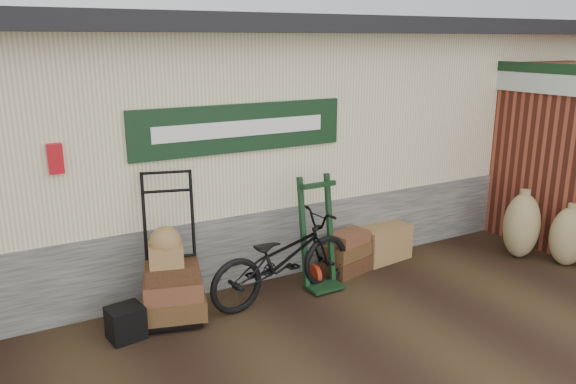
% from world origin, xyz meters
% --- Properties ---
extents(ground, '(80.00, 80.00, 0.00)m').
position_xyz_m(ground, '(0.00, 0.00, 0.00)').
color(ground, black).
rests_on(ground, ground).
extents(station_building, '(14.40, 4.10, 3.20)m').
position_xyz_m(station_building, '(-0.01, 2.74, 1.61)').
color(station_building, '#4C4C47').
rests_on(station_building, ground).
extents(brick_outbuilding, '(1.71, 4.51, 2.62)m').
position_xyz_m(brick_outbuilding, '(4.70, 1.19, 1.30)').
color(brick_outbuilding, maroon).
rests_on(brick_outbuilding, ground).
extents(porter_trolley, '(0.94, 0.80, 1.62)m').
position_xyz_m(porter_trolley, '(-1.30, 0.64, 0.81)').
color(porter_trolley, black).
rests_on(porter_trolley, ground).
extents(green_barrow, '(0.50, 0.43, 1.37)m').
position_xyz_m(green_barrow, '(0.49, 0.51, 0.68)').
color(green_barrow, black).
rests_on(green_barrow, ground).
extents(suitcase_stack, '(0.70, 0.54, 0.55)m').
position_xyz_m(suitcase_stack, '(1.04, 0.70, 0.28)').
color(suitcase_stack, '#361E11').
rests_on(suitcase_stack, ground).
extents(wicker_hamper, '(0.79, 0.57, 0.48)m').
position_xyz_m(wicker_hamper, '(1.72, 0.85, 0.24)').
color(wicker_hamper, olive).
rests_on(wicker_hamper, ground).
extents(black_trunk, '(0.38, 0.34, 0.34)m').
position_xyz_m(black_trunk, '(-1.88, 0.40, 0.17)').
color(black_trunk, black).
rests_on(black_trunk, ground).
extents(bicycle, '(0.87, 1.96, 1.10)m').
position_xyz_m(bicycle, '(-0.06, 0.43, 0.55)').
color(bicycle, black).
rests_on(bicycle, ground).
extents(burlap_sack_left, '(0.70, 0.65, 0.91)m').
position_xyz_m(burlap_sack_left, '(3.44, -0.03, 0.45)').
color(burlap_sack_left, olive).
rests_on(burlap_sack_left, ground).
extents(burlap_sack_right, '(0.62, 0.58, 0.80)m').
position_xyz_m(burlap_sack_right, '(3.74, -0.54, 0.40)').
color(burlap_sack_right, olive).
rests_on(burlap_sack_right, ground).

